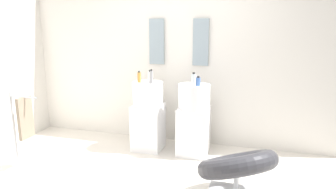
{
  "coord_description": "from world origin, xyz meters",
  "views": [
    {
      "loc": [
        1.09,
        -2.66,
        1.69
      ],
      "look_at": [
        0.15,
        0.55,
        0.95
      ],
      "focal_mm": 32.57,
      "sensor_mm": 36.0,
      "label": 1
    }
  ],
  "objects_px": {
    "towel_rack": "(24,119)",
    "pedestal_sink_right": "(194,119)",
    "soap_bottle_clear": "(194,80)",
    "soap_bottle_grey": "(152,77)",
    "soap_bottle_white": "(150,77)",
    "lounge_chair": "(237,169)",
    "pedestal_sink_left": "(148,115)",
    "soap_bottle_blue": "(198,82)",
    "soap_bottle_amber": "(139,77)"
  },
  "relations": [
    {
      "from": "towel_rack",
      "to": "soap_bottle_amber",
      "type": "height_order",
      "value": "soap_bottle_amber"
    },
    {
      "from": "pedestal_sink_right",
      "to": "lounge_chair",
      "type": "relative_size",
      "value": 0.96
    },
    {
      "from": "soap_bottle_grey",
      "to": "soap_bottle_white",
      "type": "xyz_separation_m",
      "value": [
        -0.03,
        0.03,
        -0.01
      ]
    },
    {
      "from": "soap_bottle_white",
      "to": "pedestal_sink_right",
      "type": "bearing_deg",
      "value": 7.45
    },
    {
      "from": "lounge_chair",
      "to": "soap_bottle_amber",
      "type": "distance_m",
      "value": 1.83
    },
    {
      "from": "soap_bottle_blue",
      "to": "soap_bottle_white",
      "type": "bearing_deg",
      "value": 179.6
    },
    {
      "from": "pedestal_sink_left",
      "to": "soap_bottle_amber",
      "type": "distance_m",
      "value": 0.55
    },
    {
      "from": "pedestal_sink_right",
      "to": "towel_rack",
      "type": "relative_size",
      "value": 1.12
    },
    {
      "from": "soap_bottle_amber",
      "to": "soap_bottle_white",
      "type": "xyz_separation_m",
      "value": [
        0.16,
        -0.01,
        0.01
      ]
    },
    {
      "from": "soap_bottle_amber",
      "to": "towel_rack",
      "type": "bearing_deg",
      "value": -138.58
    },
    {
      "from": "soap_bottle_blue",
      "to": "soap_bottle_grey",
      "type": "relative_size",
      "value": 0.65
    },
    {
      "from": "soap_bottle_clear",
      "to": "soap_bottle_white",
      "type": "height_order",
      "value": "same"
    },
    {
      "from": "lounge_chair",
      "to": "soap_bottle_white",
      "type": "relative_size",
      "value": 6.33
    },
    {
      "from": "towel_rack",
      "to": "soap_bottle_blue",
      "type": "xyz_separation_m",
      "value": [
        1.9,
        0.94,
        0.39
      ]
    },
    {
      "from": "pedestal_sink_left",
      "to": "towel_rack",
      "type": "height_order",
      "value": "pedestal_sink_left"
    },
    {
      "from": "soap_bottle_blue",
      "to": "soap_bottle_grey",
      "type": "distance_m",
      "value": 0.62
    },
    {
      "from": "soap_bottle_grey",
      "to": "soap_bottle_blue",
      "type": "bearing_deg",
      "value": 2.47
    },
    {
      "from": "soap_bottle_amber",
      "to": "soap_bottle_clear",
      "type": "distance_m",
      "value": 0.76
    },
    {
      "from": "towel_rack",
      "to": "soap_bottle_white",
      "type": "relative_size",
      "value": 5.45
    },
    {
      "from": "pedestal_sink_right",
      "to": "soap_bottle_blue",
      "type": "distance_m",
      "value": 0.54
    },
    {
      "from": "towel_rack",
      "to": "soap_bottle_grey",
      "type": "height_order",
      "value": "soap_bottle_grey"
    },
    {
      "from": "soap_bottle_grey",
      "to": "soap_bottle_white",
      "type": "relative_size",
      "value": 1.1
    },
    {
      "from": "lounge_chair",
      "to": "soap_bottle_grey",
      "type": "xyz_separation_m",
      "value": [
        -1.2,
        0.93,
        0.7
      ]
    },
    {
      "from": "pedestal_sink_right",
      "to": "soap_bottle_clear",
      "type": "height_order",
      "value": "soap_bottle_clear"
    },
    {
      "from": "lounge_chair",
      "to": "soap_bottle_amber",
      "type": "relative_size",
      "value": 7.11
    },
    {
      "from": "lounge_chair",
      "to": "towel_rack",
      "type": "distance_m",
      "value": 2.49
    },
    {
      "from": "soap_bottle_amber",
      "to": "soap_bottle_grey",
      "type": "distance_m",
      "value": 0.2
    },
    {
      "from": "pedestal_sink_left",
      "to": "soap_bottle_blue",
      "type": "height_order",
      "value": "soap_bottle_blue"
    },
    {
      "from": "towel_rack",
      "to": "pedestal_sink_right",
      "type": "bearing_deg",
      "value": 29.16
    },
    {
      "from": "pedestal_sink_right",
      "to": "soap_bottle_amber",
      "type": "xyz_separation_m",
      "value": [
        -0.74,
        -0.06,
        0.54
      ]
    },
    {
      "from": "pedestal_sink_right",
      "to": "soap_bottle_blue",
      "type": "relative_size",
      "value": 8.57
    },
    {
      "from": "soap_bottle_blue",
      "to": "soap_bottle_grey",
      "type": "bearing_deg",
      "value": -177.53
    },
    {
      "from": "pedestal_sink_left",
      "to": "soap_bottle_white",
      "type": "relative_size",
      "value": 6.1
    },
    {
      "from": "soap_bottle_blue",
      "to": "soap_bottle_white",
      "type": "relative_size",
      "value": 0.71
    },
    {
      "from": "pedestal_sink_right",
      "to": "soap_bottle_amber",
      "type": "relative_size",
      "value": 6.85
    },
    {
      "from": "pedestal_sink_left",
      "to": "soap_bottle_grey",
      "type": "xyz_separation_m",
      "value": [
        0.09,
        -0.11,
        0.56
      ]
    },
    {
      "from": "pedestal_sink_right",
      "to": "soap_bottle_clear",
      "type": "relative_size",
      "value": 6.09
    },
    {
      "from": "soap_bottle_blue",
      "to": "pedestal_sink_right",
      "type": "bearing_deg",
      "value": 129.54
    },
    {
      "from": "soap_bottle_amber",
      "to": "pedestal_sink_right",
      "type": "bearing_deg",
      "value": 4.8
    },
    {
      "from": "soap_bottle_amber",
      "to": "soap_bottle_clear",
      "type": "bearing_deg",
      "value": -3.81
    },
    {
      "from": "pedestal_sink_left",
      "to": "soap_bottle_white",
      "type": "height_order",
      "value": "soap_bottle_white"
    },
    {
      "from": "towel_rack",
      "to": "lounge_chair",
      "type": "bearing_deg",
      "value": -0.46
    },
    {
      "from": "soap_bottle_amber",
      "to": "soap_bottle_blue",
      "type": "xyz_separation_m",
      "value": [
        0.81,
        -0.02,
        -0.02
      ]
    },
    {
      "from": "pedestal_sink_left",
      "to": "soap_bottle_blue",
      "type": "distance_m",
      "value": 0.89
    },
    {
      "from": "towel_rack",
      "to": "soap_bottle_white",
      "type": "xyz_separation_m",
      "value": [
        1.25,
        0.95,
        0.41
      ]
    },
    {
      "from": "pedestal_sink_left",
      "to": "soap_bottle_grey",
      "type": "height_order",
      "value": "soap_bottle_grey"
    },
    {
      "from": "towel_rack",
      "to": "soap_bottle_white",
      "type": "height_order",
      "value": "soap_bottle_white"
    },
    {
      "from": "lounge_chair",
      "to": "towel_rack",
      "type": "height_order",
      "value": "towel_rack"
    },
    {
      "from": "pedestal_sink_left",
      "to": "towel_rack",
      "type": "xyz_separation_m",
      "value": [
        -1.18,
        -1.02,
        0.14
      ]
    },
    {
      "from": "pedestal_sink_right",
      "to": "soap_bottle_amber",
      "type": "height_order",
      "value": "soap_bottle_amber"
    }
  ]
}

